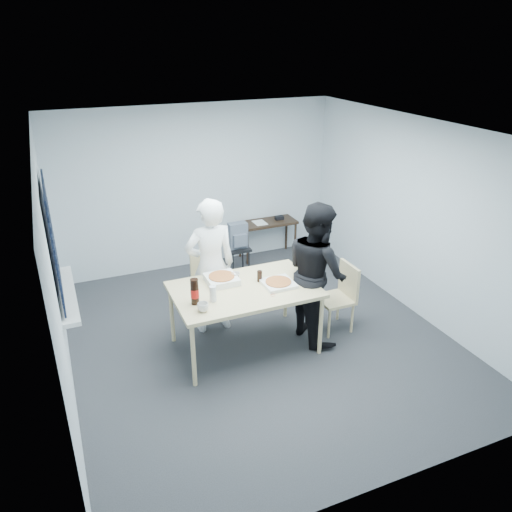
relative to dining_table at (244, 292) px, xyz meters
name	(u,v)px	position (x,y,z in m)	size (l,w,h in m)	color
room	(55,249)	(-1.96, 0.51, 0.68)	(5.00, 5.00, 5.00)	#2A2B2F
dining_table	(244,292)	(0.00, 0.00, 0.00)	(1.68, 1.06, 0.82)	beige
chair_far	(208,278)	(-0.13, 1.00, -0.25)	(0.42, 0.42, 0.89)	beige
chair_right	(341,292)	(1.31, -0.06, -0.25)	(0.42, 0.42, 0.89)	beige
person_white	(211,266)	(-0.22, 0.58, 0.13)	(0.65, 0.42, 1.77)	white
person_black	(317,272)	(0.91, -0.08, 0.13)	(0.86, 0.47, 1.77)	black
side_table	(268,226)	(1.37, 2.39, -0.20)	(0.96, 0.43, 0.64)	black
stool	(238,254)	(0.65, 1.91, -0.39)	(0.34, 0.34, 0.48)	black
backpack	(238,236)	(0.65, 1.90, -0.08)	(0.29, 0.21, 0.41)	slate
pizza_box_a	(222,279)	(-0.20, 0.24, 0.10)	(0.36, 0.36, 0.09)	white
pizza_box_b	(278,283)	(0.40, -0.08, 0.08)	(0.36, 0.36, 0.05)	white
mug_a	(203,307)	(-0.60, -0.32, 0.11)	(0.12, 0.12, 0.10)	silver
mug_b	(236,276)	(-0.02, 0.24, 0.10)	(0.10, 0.10, 0.09)	silver
cola_glass	(260,276)	(0.23, 0.09, 0.13)	(0.06, 0.06, 0.14)	black
soda_bottle	(195,292)	(-0.63, -0.13, 0.20)	(0.09, 0.09, 0.30)	black
plastic_cups	(213,294)	(-0.43, -0.15, 0.15)	(0.08, 0.08, 0.18)	silver
rubber_band	(273,295)	(0.23, -0.29, 0.06)	(0.05, 0.05, 0.00)	red
papers	(260,223)	(1.22, 2.38, -0.11)	(0.20, 0.27, 0.00)	white
black_box	(279,218)	(1.59, 2.41, -0.09)	(0.14, 0.10, 0.06)	black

